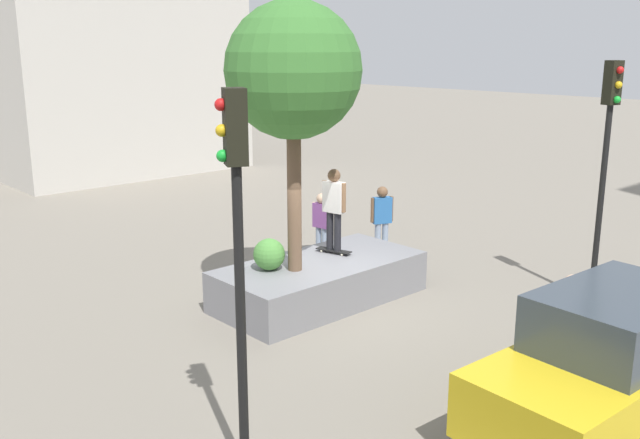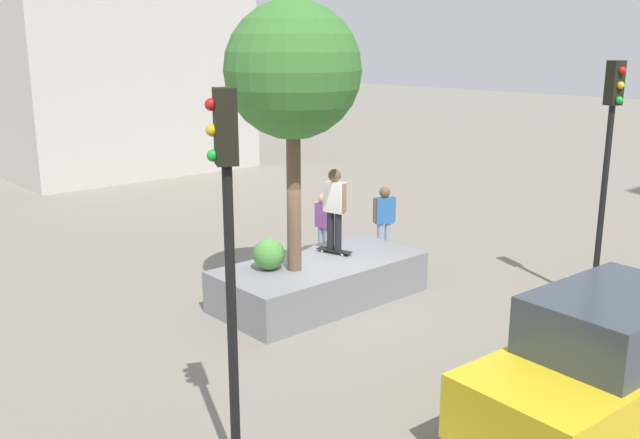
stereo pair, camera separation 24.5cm
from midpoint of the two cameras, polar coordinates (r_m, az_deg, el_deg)
ground_plane at (r=14.42m, az=1.19°, el=-7.10°), size 120.00×120.00×0.00m
planter_ledge at (r=14.59m, az=0.48°, el=-5.05°), size 4.39×2.10×0.85m
plaza_tree at (r=13.28m, az=-1.70°, el=11.94°), size 2.58×2.58×5.19m
boxwood_shrub at (r=13.91m, az=-3.70°, el=-2.83°), size 0.63×0.63×0.63m
skateboard at (r=15.03m, az=1.63°, el=-2.56°), size 0.41×0.83×0.07m
skateboarder at (r=14.76m, az=1.66°, el=1.29°), size 0.28×0.59×1.76m
sedan_parked at (r=10.36m, az=22.87°, el=-10.92°), size 4.44×2.23×2.02m
traffic_light_corner at (r=8.01m, az=-6.66°, el=-0.33°), size 0.37×0.36×4.76m
traffic_light_median at (r=14.96m, az=22.94°, el=5.75°), size 0.34×0.37×4.92m
bystander_watching at (r=17.61m, az=5.66°, el=0.28°), size 0.56×0.38×1.78m
passerby_with_bag at (r=17.39m, az=0.71°, el=-0.10°), size 0.26×0.55×1.64m
pedestrian_crossing at (r=12.12m, az=20.07°, el=-7.45°), size 0.25×0.55×1.63m
plaza_lowrise_south at (r=30.83m, az=-15.98°, el=15.11°), size 9.60×6.19×12.07m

